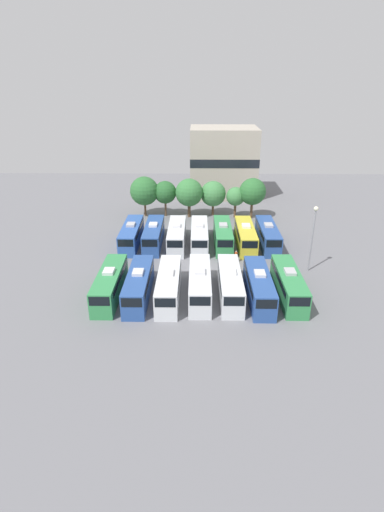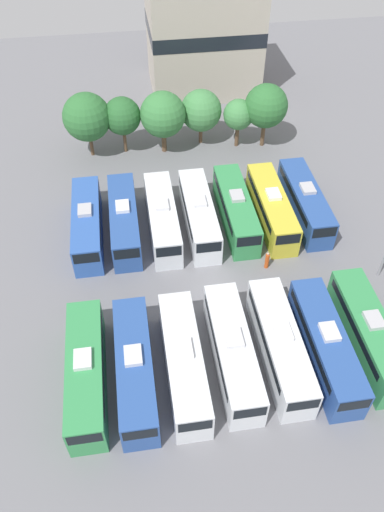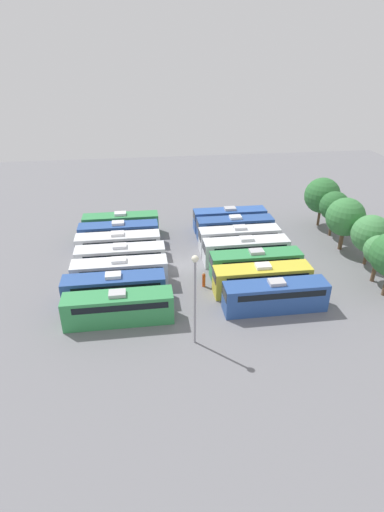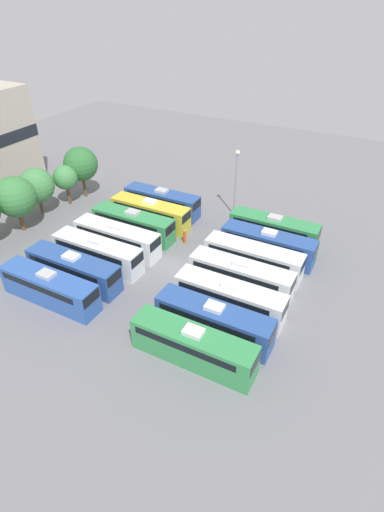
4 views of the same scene
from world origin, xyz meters
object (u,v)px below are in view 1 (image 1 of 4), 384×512
at_px(bus_9, 177,235).
at_px(worker_person, 236,257).
at_px(tree_0, 144,191).
at_px(tree_4, 236,197).
at_px(tree_3, 213,194).
at_px(bus_8, 154,234).
at_px(bus_3, 200,283).
at_px(bus_12, 245,235).
at_px(light_pole, 313,229).
at_px(tree_1, 165,192).
at_px(bus_5, 259,285).
at_px(bus_7, 131,234).
at_px(bus_6, 289,283).
at_px(bus_0, 110,283).
at_px(bus_4, 230,283).
at_px(bus_2, 169,284).
at_px(tree_2, 189,193).
at_px(bus_1, 139,284).
at_px(tree_5, 253,192).
at_px(bus_10, 199,235).
at_px(depot_building, 223,162).
at_px(bus_11, 223,235).

bearing_deg(bus_9, worker_person, -35.82).
relative_size(tree_0, tree_4, 1.30).
bearing_deg(tree_3, tree_4, -17.54).
bearing_deg(bus_8, bus_3, -65.84).
bearing_deg(bus_12, light_pole, -48.44).
bearing_deg(tree_1, bus_5, -66.44).
bearing_deg(bus_5, bus_7, 136.93).
bearing_deg(bus_6, worker_person, 120.01).
height_order(bus_8, tree_0, tree_0).
height_order(bus_9, light_pole, light_pole).
relative_size(bus_0, bus_8, 1.00).
xyz_separation_m(tree_1, tree_3, (8.70, 0.54, -0.37)).
height_order(bus_7, light_pole, light_pole).
distance_m(bus_4, tree_4, 28.76).
relative_size(bus_2, bus_5, 1.00).
height_order(bus_4, tree_0, tree_0).
bearing_deg(bus_2, bus_5, -0.78).
distance_m(tree_2, tree_4, 8.36).
distance_m(bus_0, tree_0, 29.42).
relative_size(bus_8, tree_2, 1.49).
relative_size(tree_2, tree_3, 1.11).
relative_size(bus_2, bus_6, 1.00).
xyz_separation_m(bus_1, bus_2, (3.47, 0.02, 0.00)).
height_order(bus_5, worker_person, bus_5).
bearing_deg(tree_2, bus_0, -106.73).
distance_m(bus_5, worker_person, 9.86).
xyz_separation_m(bus_6, tree_0, (-20.22, 29.08, 3.04)).
bearing_deg(bus_1, tree_4, 64.80).
distance_m(bus_4, bus_5, 3.32).
distance_m(bus_8, tree_5, 20.97).
xyz_separation_m(bus_7, light_pole, (24.80, -8.74, 4.25)).
distance_m(bus_12, light_pole, 12.05).
height_order(bus_10, tree_5, tree_5).
xyz_separation_m(tree_0, tree_5, (19.34, -0.93, 0.20)).
xyz_separation_m(bus_2, bus_12, (10.58, 15.59, 0.00)).
relative_size(light_pole, tree_3, 1.40).
distance_m(bus_2, bus_12, 18.84).
relative_size(bus_5, tree_0, 1.44).
height_order(worker_person, depot_building, depot_building).
relative_size(tree_0, tree_1, 1.13).
relative_size(bus_5, bus_12, 1.00).
distance_m(bus_0, tree_2, 30.23).
distance_m(bus_2, tree_5, 31.54).
height_order(bus_11, tree_1, tree_1).
relative_size(bus_7, light_pole, 1.18).
relative_size(bus_6, bus_12, 1.00).
distance_m(bus_2, tree_4, 30.68).
bearing_deg(tree_5, bus_1, -120.07).
distance_m(bus_6, depot_building, 44.14).
bearing_deg(bus_9, bus_4, -65.51).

